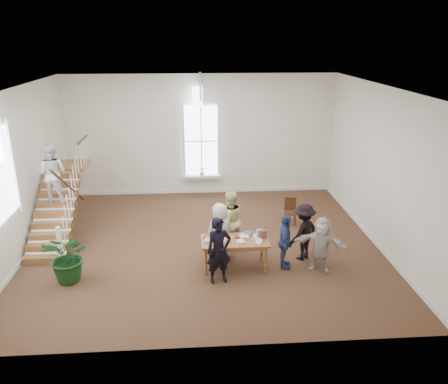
{
  "coord_description": "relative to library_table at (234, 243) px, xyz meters",
  "views": [
    {
      "loc": [
        -0.26,
        -11.56,
        5.8
      ],
      "look_at": [
        0.57,
        0.4,
        1.47
      ],
      "focal_mm": 35.0,
      "sensor_mm": 36.0,
      "label": 1
    }
  ],
  "objects": [
    {
      "name": "elderly_woman",
      "position": [
        -0.34,
        0.59,
        0.06
      ],
      "size": [
        0.9,
        0.75,
        1.58
      ],
      "primitive_type": "imported",
      "rotation": [
        0.0,
        0.0,
        3.52
      ],
      "color": "silver",
      "rests_on": "ground"
    },
    {
      "name": "room_shell",
      "position": [
        -0.71,
        5.82,
        -0.33
      ],
      "size": [
        10.49,
        10.0,
        10.0
      ],
      "color": "silver",
      "rests_on": "ground"
    },
    {
      "name": "ground",
      "position": [
        -0.71,
        1.43,
        -0.73
      ],
      "size": [
        10.0,
        10.0,
        0.0
      ],
      "primitive_type": "plane",
      "color": "#412519",
      "rests_on": "ground"
    },
    {
      "name": "woman_cluster_a",
      "position": [
        1.31,
        -0.07,
        0.02
      ],
      "size": [
        0.51,
        0.92,
        1.49
      ],
      "primitive_type": "imported",
      "rotation": [
        0.0,
        0.0,
        1.4
      ],
      "color": "navy",
      "rests_on": "ground"
    },
    {
      "name": "police_officer",
      "position": [
        -0.44,
        -0.66,
        0.13
      ],
      "size": [
        0.71,
        0.55,
        1.71
      ],
      "primitive_type": "imported",
      "rotation": [
        0.0,
        0.0,
        0.26
      ],
      "color": "black",
      "rests_on": "ground"
    },
    {
      "name": "woman_cluster_b",
      "position": [
        1.91,
        0.38,
        0.07
      ],
      "size": [
        1.17,
        1.1,
        1.59
      ],
      "primitive_type": "imported",
      "rotation": [
        0.0,
        0.0,
        3.81
      ],
      "color": "black",
      "rests_on": "ground"
    },
    {
      "name": "side_chair",
      "position": [
        2.07,
        2.74,
        -0.25
      ],
      "size": [
        0.42,
        0.42,
        0.87
      ],
      "rotation": [
        0.0,
        0.0,
        -0.13
      ],
      "color": "#361B0E",
      "rests_on": "ground"
    },
    {
      "name": "staircase",
      "position": [
        -5.06,
        2.18,
        0.89
      ],
      "size": [
        1.1,
        4.1,
        2.92
      ],
      "color": "brown",
      "rests_on": "ground"
    },
    {
      "name": "woman_cluster_c",
      "position": [
        2.21,
        -0.27,
        0.01
      ],
      "size": [
        1.43,
        0.98,
        1.48
      ],
      "primitive_type": "imported",
      "rotation": [
        0.0,
        0.0,
        5.85
      ],
      "color": "beige",
      "rests_on": "ground"
    },
    {
      "name": "library_table",
      "position": [
        0.0,
        0.0,
        0.0
      ],
      "size": [
        1.73,
        0.88,
        0.87
      ],
      "rotation": [
        0.0,
        0.0,
        -0.0
      ],
      "color": "brown",
      "rests_on": "ground"
    },
    {
      "name": "person_yellow",
      "position": [
        -0.04,
        1.09,
        0.15
      ],
      "size": [
        1.04,
        0.94,
        1.75
      ],
      "primitive_type": "imported",
      "rotation": [
        0.0,
        0.0,
        3.54
      ],
      "color": "#EFE995",
      "rests_on": "ground"
    },
    {
      "name": "floor_plant",
      "position": [
        -4.11,
        -0.37,
        -0.08
      ],
      "size": [
        1.49,
        1.41,
        1.3
      ],
      "primitive_type": "imported",
      "rotation": [
        0.0,
        0.0,
        -0.42
      ],
      "color": "#123914",
      "rests_on": "ground"
    }
  ]
}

